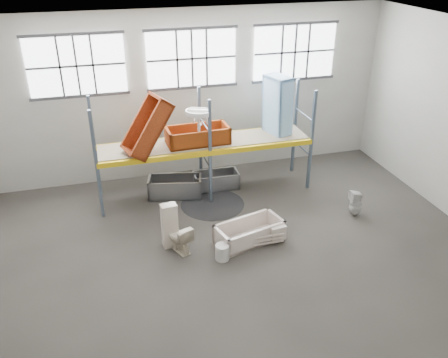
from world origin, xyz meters
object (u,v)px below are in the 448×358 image
object	(u,v)px
steel_tub_left	(175,187)
blue_tub_upright	(277,106)
toilet_beige	(179,238)
steel_tub_right	(216,180)
cistern_tall	(170,226)
rust_tub_flat	(198,135)
bucket	(222,252)
bathtub_beige	(249,232)
toilet_white	(356,203)

from	to	relation	value
steel_tub_left	blue_tub_upright	bearing A→B (deg)	1.87
toilet_beige	steel_tub_right	world-z (taller)	toilet_beige
cistern_tall	blue_tub_upright	bearing A→B (deg)	29.80
rust_tub_flat	bucket	distance (m)	3.65
bathtub_beige	blue_tub_upright	size ratio (longest dim) A/B	0.95
bucket	rust_tub_flat	bearing A→B (deg)	86.55
toilet_beige	steel_tub_left	world-z (taller)	toilet_beige
bathtub_beige	toilet_beige	size ratio (longest dim) A/B	2.28
toilet_white	steel_tub_right	world-z (taller)	toilet_white
steel_tub_left	bucket	xyz separation A→B (m)	(0.50, -3.32, -0.09)
toilet_beige	rust_tub_flat	size ratio (longest dim) A/B	0.42
toilet_beige	steel_tub_left	bearing A→B (deg)	-121.42
steel_tub_left	rust_tub_flat	xyz separation A→B (m)	(0.70, -0.06, 1.54)
cistern_tall	rust_tub_flat	size ratio (longest dim) A/B	0.67
toilet_white	rust_tub_flat	bearing A→B (deg)	-117.31
bucket	toilet_beige	bearing A→B (deg)	146.38
steel_tub_left	steel_tub_right	world-z (taller)	steel_tub_left
bathtub_beige	cistern_tall	distance (m)	1.97
cistern_tall	steel_tub_right	bearing A→B (deg)	49.74
toilet_beige	cistern_tall	world-z (taller)	cistern_tall
toilet_white	steel_tub_left	distance (m)	5.08
steel_tub_left	steel_tub_right	xyz separation A→B (m)	(1.26, 0.14, -0.04)
rust_tub_flat	blue_tub_upright	xyz separation A→B (m)	(2.40, 0.16, 0.58)
toilet_beige	toilet_white	size ratio (longest dim) A/B	1.01
cistern_tall	toilet_beige	bearing A→B (deg)	-61.73
cistern_tall	steel_tub_left	bearing A→B (deg)	71.87
bathtub_beige	rust_tub_flat	bearing A→B (deg)	88.88
steel_tub_left	blue_tub_upright	world-z (taller)	blue_tub_upright
blue_tub_upright	toilet_beige	bearing A→B (deg)	-141.02
toilet_beige	cistern_tall	bearing A→B (deg)	-79.77
rust_tub_flat	bathtub_beige	bearing A→B (deg)	-76.55
steel_tub_right	bucket	bearing A→B (deg)	-102.39
cistern_tall	bucket	world-z (taller)	cistern_tall
toilet_white	rust_tub_flat	distance (m)	4.67
blue_tub_upright	steel_tub_left	bearing A→B (deg)	-178.13
blue_tub_upright	bathtub_beige	bearing A→B (deg)	-121.39
cistern_tall	blue_tub_upright	world-z (taller)	blue_tub_upright
rust_tub_flat	blue_tub_upright	size ratio (longest dim) A/B	0.98
toilet_beige	blue_tub_upright	distance (m)	4.93
toilet_beige	rust_tub_flat	distance (m)	3.23
bathtub_beige	toilet_beige	bearing A→B (deg)	163.99
steel_tub_right	rust_tub_flat	size ratio (longest dim) A/B	0.77
toilet_beige	cistern_tall	distance (m)	0.38
cistern_tall	rust_tub_flat	xyz separation A→B (m)	(1.27, 2.40, 1.24)
steel_tub_right	blue_tub_upright	world-z (taller)	blue_tub_upright
bathtub_beige	toilet_white	xyz separation A→B (m)	(3.13, 0.38, 0.12)
toilet_beige	cistern_tall	xyz separation A→B (m)	(-0.17, 0.26, 0.21)
cistern_tall	bucket	bearing A→B (deg)	-43.92
toilet_white	bucket	bearing A→B (deg)	-72.49
toilet_beige	steel_tub_left	xyz separation A→B (m)	(0.39, 2.72, -0.08)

